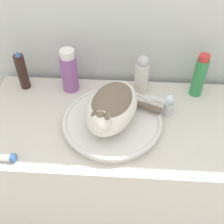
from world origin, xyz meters
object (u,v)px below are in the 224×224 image
object	(u,v)px
mouthwash_bottle	(69,71)
shampoo_bottle_tall	(199,76)
faucet	(167,104)
hairspray_can_black	(22,71)
cat	(112,106)
lotion_bottle_white	(142,75)

from	to	relation	value
mouthwash_bottle	shampoo_bottle_tall	xyz separation A→B (m)	(0.61, 0.00, 0.00)
faucet	hairspray_can_black	xyz separation A→B (m)	(-0.69, 0.16, 0.03)
cat	mouthwash_bottle	bearing A→B (deg)	-122.68
faucet	cat	bearing A→B (deg)	1.31
cat	shampoo_bottle_tall	size ratio (longest dim) A/B	1.63
lotion_bottle_white	shampoo_bottle_tall	xyz separation A→B (m)	(0.27, 0.00, 0.00)
mouthwash_bottle	hairspray_can_black	xyz separation A→B (m)	(-0.23, 0.00, -0.01)
faucet	mouthwash_bottle	world-z (taller)	mouthwash_bottle
faucet	hairspray_can_black	world-z (taller)	hairspray_can_black
hairspray_can_black	shampoo_bottle_tall	size ratio (longest dim) A/B	0.93
faucet	lotion_bottle_white	distance (m)	0.20
faucet	shampoo_bottle_tall	xyz separation A→B (m)	(0.16, 0.16, 0.04)
mouthwash_bottle	lotion_bottle_white	xyz separation A→B (m)	(0.34, 0.00, -0.00)
cat	faucet	distance (m)	0.26
mouthwash_bottle	hairspray_can_black	size ratio (longest dim) A/B	1.08
hairspray_can_black	shampoo_bottle_tall	distance (m)	0.84
faucet	shampoo_bottle_tall	size ratio (longest dim) A/B	0.61
lotion_bottle_white	hairspray_can_black	size ratio (longest dim) A/B	1.00
cat	shampoo_bottle_tall	world-z (taller)	shampoo_bottle_tall
shampoo_bottle_tall	cat	bearing A→B (deg)	-147.68
lotion_bottle_white	mouthwash_bottle	bearing A→B (deg)	180.00
hairspray_can_black	lotion_bottle_white	bearing A→B (deg)	0.00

